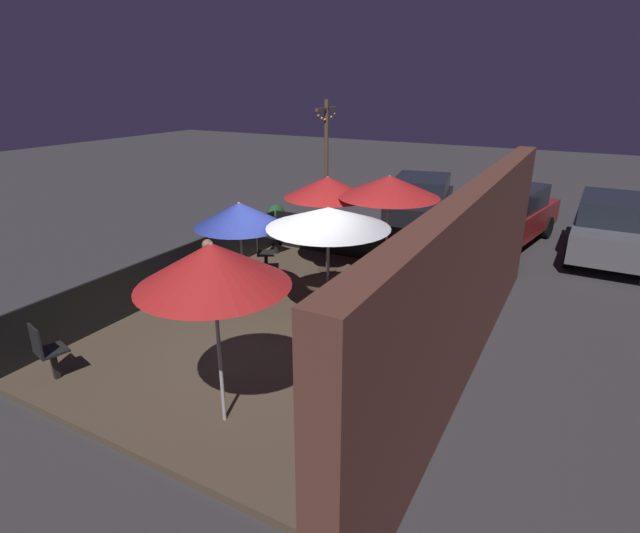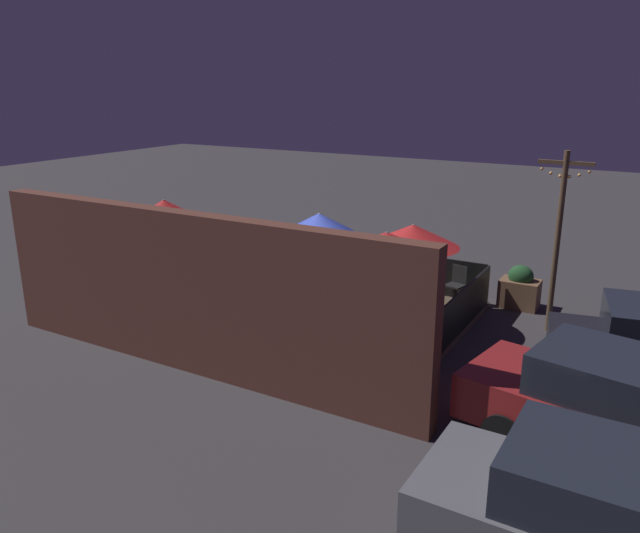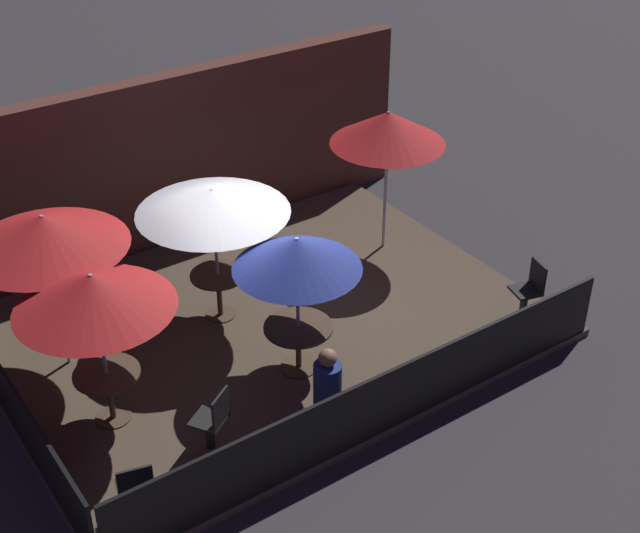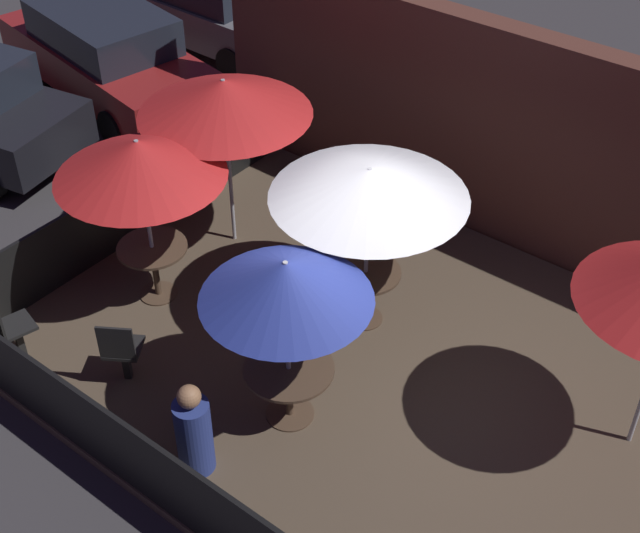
# 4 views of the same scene
# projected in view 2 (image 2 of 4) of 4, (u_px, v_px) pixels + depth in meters

# --- Properties ---
(ground_plane) EXTENTS (60.00, 60.00, 0.00)m
(ground_plane) POSITION_uv_depth(u_px,v_px,m) (287.00, 316.00, 14.47)
(ground_plane) COLOR #383538
(patio_deck) EXTENTS (7.83, 5.89, 0.12)m
(patio_deck) POSITION_uv_depth(u_px,v_px,m) (287.00, 314.00, 14.45)
(patio_deck) COLOR brown
(patio_deck) RESTS_ON ground_plane
(building_wall) EXTENTS (9.43, 0.36, 3.03)m
(building_wall) POSITION_uv_depth(u_px,v_px,m) (191.00, 293.00, 11.40)
(building_wall) COLOR brown
(building_wall) RESTS_ON ground_plane
(fence_front) EXTENTS (7.63, 0.05, 0.95)m
(fence_front) POSITION_uv_depth(u_px,v_px,m) (345.00, 261.00, 16.71)
(fence_front) COLOR black
(fence_front) RESTS_ON patio_deck
(fence_side_left) EXTENTS (0.05, 5.69, 0.95)m
(fence_side_left) POSITION_uv_depth(u_px,v_px,m) (449.00, 323.00, 12.45)
(fence_side_left) COLOR black
(fence_side_left) RESTS_ON patio_deck
(patio_umbrella_0) EXTENTS (2.23, 2.23, 2.17)m
(patio_umbrella_0) POSITION_uv_depth(u_px,v_px,m) (289.00, 235.00, 13.20)
(patio_umbrella_0) COLOR #B2B2B7
(patio_umbrella_0) RESTS_ON patio_deck
(patio_umbrella_1) EXTENTS (1.99, 1.99, 2.24)m
(patio_umbrella_1) POSITION_uv_depth(u_px,v_px,m) (413.00, 236.00, 13.12)
(patio_umbrella_1) COLOR #B2B2B7
(patio_umbrella_1) RESTS_ON patio_deck
(patio_umbrella_2) EXTENTS (1.73, 1.73, 2.12)m
(patio_umbrella_2) POSITION_uv_depth(u_px,v_px,m) (319.00, 223.00, 14.81)
(patio_umbrella_2) COLOR #B2B2B7
(patio_umbrella_2) RESTS_ON patio_deck
(patio_umbrella_3) EXTENTS (1.88, 1.88, 2.48)m
(patio_umbrella_3) POSITION_uv_depth(u_px,v_px,m) (165.00, 211.00, 14.56)
(patio_umbrella_3) COLOR #B2B2B7
(patio_umbrella_3) RESTS_ON patio_deck
(patio_umbrella_4) EXTENTS (2.17, 2.17, 2.38)m
(patio_umbrella_4) POSITION_uv_depth(u_px,v_px,m) (386.00, 244.00, 11.85)
(patio_umbrella_4) COLOR #B2B2B7
(patio_umbrella_4) RESTS_ON patio_deck
(dining_table_0) EXTENTS (0.84, 0.84, 0.75)m
(dining_table_0) POSITION_uv_depth(u_px,v_px,m) (290.00, 297.00, 13.60)
(dining_table_0) COLOR #4C3828
(dining_table_0) RESTS_ON patio_deck
(dining_table_1) EXTENTS (0.86, 0.86, 0.76)m
(dining_table_1) POSITION_uv_depth(u_px,v_px,m) (410.00, 298.00, 13.52)
(dining_table_1) COLOR #4C3828
(dining_table_1) RESTS_ON patio_deck
(dining_table_2) EXTENTS (0.96, 0.96, 0.71)m
(dining_table_2) POSITION_uv_depth(u_px,v_px,m) (319.00, 275.00, 15.19)
(dining_table_2) COLOR #4C3828
(dining_table_2) RESTS_ON patio_deck
(patio_chair_0) EXTENTS (0.49, 0.49, 0.92)m
(patio_chair_0) POSITION_uv_depth(u_px,v_px,m) (457.00, 283.00, 14.83)
(patio_chair_0) COLOR black
(patio_chair_0) RESTS_ON patio_deck
(patio_chair_1) EXTENTS (0.55, 0.55, 0.92)m
(patio_chair_1) POSITION_uv_depth(u_px,v_px,m) (398.00, 281.00, 15.00)
(patio_chair_1) COLOR black
(patio_chair_1) RESTS_ON patio_deck
(patio_chair_2) EXTENTS (0.49, 0.49, 0.93)m
(patio_chair_2) POSITION_uv_depth(u_px,v_px,m) (227.00, 250.00, 17.69)
(patio_chair_2) COLOR black
(patio_chair_2) RESTS_ON patio_deck
(patron_0) EXTENTS (0.48, 0.48, 1.14)m
(patron_0) POSITION_uv_depth(u_px,v_px,m) (351.00, 268.00, 16.00)
(patron_0) COLOR navy
(patron_0) RESTS_ON patio_deck
(planter_box) EXTENTS (0.91, 0.64, 1.05)m
(planter_box) POSITION_uv_depth(u_px,v_px,m) (520.00, 289.00, 14.93)
(planter_box) COLOR brown
(planter_box) RESTS_ON ground_plane
(light_post) EXTENTS (1.10, 0.12, 3.90)m
(light_post) POSITION_uv_depth(u_px,v_px,m) (558.00, 233.00, 13.04)
(light_post) COLOR brown
(light_post) RESTS_ON ground_plane
(parked_car_1) EXTENTS (4.76, 2.49, 1.62)m
(parked_car_1) POSITION_uv_depth(u_px,v_px,m) (627.00, 412.00, 8.63)
(parked_car_1) COLOR maroon
(parked_car_1) RESTS_ON ground_plane
(parked_car_2) EXTENTS (4.13, 1.84, 1.62)m
(parked_car_2) POSITION_uv_depth(u_px,v_px,m) (614.00, 526.00, 6.44)
(parked_car_2) COLOR #5B5B60
(parked_car_2) RESTS_ON ground_plane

